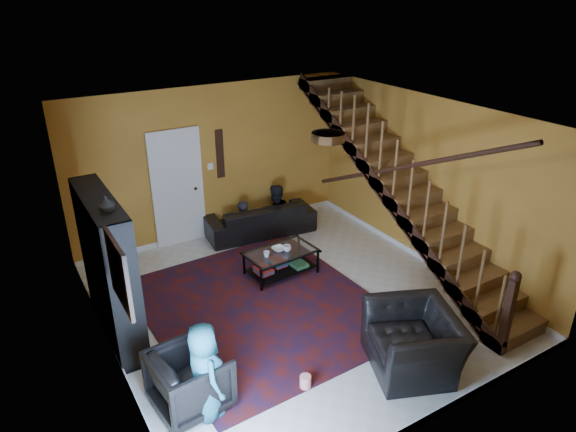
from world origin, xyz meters
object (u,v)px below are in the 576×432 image
armchair_left (190,380)px  coffee_table (281,261)px  bookshelf (110,271)px  sofa (260,218)px  armchair_right (414,341)px

armchair_left → coffee_table: (2.32, 1.96, -0.12)m
bookshelf → sofa: (3.11, 1.70, -0.67)m
armchair_left → armchair_right: size_ratio=0.70×
armchair_right → coffee_table: armchair_right is taller
armchair_left → armchair_right: bearing=-112.6°
bookshelf → sofa: bearing=28.6°
armchair_right → sofa: bearing=-160.1°
armchair_left → coffee_table: size_ratio=0.69×
coffee_table → armchair_left: bearing=-139.9°
sofa → armchair_right: armchair_right is taller
sofa → armchair_left: armchair_left is taller
bookshelf → sofa: bookshelf is taller
armchair_left → coffee_table: bearing=-55.5°
sofa → armchair_left: bearing=58.4°
sofa → armchair_left: (-2.76, -3.49, 0.06)m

